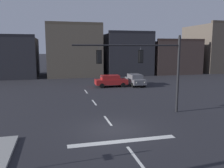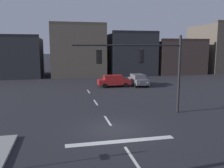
{
  "view_description": "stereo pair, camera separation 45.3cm",
  "coord_description": "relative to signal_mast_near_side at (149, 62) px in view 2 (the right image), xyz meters",
  "views": [
    {
      "loc": [
        -3.75,
        -14.41,
        5.35
      ],
      "look_at": [
        0.44,
        2.48,
        2.66
      ],
      "focal_mm": 37.79,
      "sensor_mm": 36.0,
      "label": 1
    },
    {
      "loc": [
        -3.31,
        -14.51,
        5.35
      ],
      "look_at": [
        0.44,
        2.48,
        2.66
      ],
      "focal_mm": 37.79,
      "sensor_mm": 36.0,
      "label": 2
    }
  ],
  "objects": [
    {
      "name": "building_row",
      "position": [
        8.87,
        29.58,
        -0.0
      ],
      "size": [
        55.74,
        13.7,
        10.72
      ],
      "color": "#2D2D33",
      "rests_on": "ground"
    },
    {
      "name": "signal_mast_near_side",
      "position": [
        0.0,
        0.0,
        0.0
      ],
      "size": [
        8.69,
        0.36,
        6.36
      ],
      "color": "black",
      "rests_on": "ground"
    },
    {
      "name": "car_lot_middle",
      "position": [
        0.32,
        13.83,
        -3.35
      ],
      "size": [
        4.49,
        1.99,
        1.61
      ],
      "color": "#A81E1E",
      "rests_on": "ground"
    },
    {
      "name": "car_lot_nearside",
      "position": [
        3.94,
        14.06,
        -3.35
      ],
      "size": [
        1.95,
        4.47,
        1.61
      ],
      "color": "slate",
      "rests_on": "ground"
    },
    {
      "name": "ground_plane",
      "position": [
        -3.51,
        -2.97,
        -4.2
      ],
      "size": [
        400.0,
        400.0,
        0.0
      ],
      "primitive_type": "plane",
      "color": "#232328"
    },
    {
      "name": "lane_centreline",
      "position": [
        -3.51,
        -0.97,
        -4.2
      ],
      "size": [
        0.16,
        26.4,
        0.01
      ],
      "color": "silver",
      "rests_on": "ground"
    },
    {
      "name": "stop_bar_paint",
      "position": [
        -3.51,
        -4.97,
        -4.2
      ],
      "size": [
        6.4,
        0.5,
        0.01
      ],
      "primitive_type": "cube",
      "color": "silver",
      "rests_on": "ground"
    }
  ]
}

